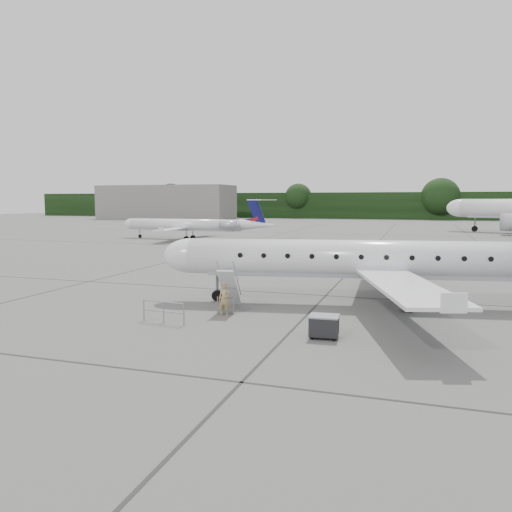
% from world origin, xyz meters
% --- Properties ---
extents(ground, '(320.00, 320.00, 0.00)m').
position_xyz_m(ground, '(0.00, 0.00, 0.00)').
color(ground, '#595957').
rests_on(ground, ground).
extents(treeline, '(260.00, 4.00, 8.00)m').
position_xyz_m(treeline, '(0.00, 130.00, 4.00)').
color(treeline, black).
rests_on(treeline, ground).
extents(terminal_building, '(40.00, 14.00, 10.00)m').
position_xyz_m(terminal_building, '(-70.00, 110.00, 5.00)').
color(terminal_building, slate).
rests_on(terminal_building, ground).
extents(main_regional_jet, '(30.60, 24.33, 7.07)m').
position_xyz_m(main_regional_jet, '(0.36, 3.08, 3.54)').
color(main_regional_jet, silver).
rests_on(main_regional_jet, ground).
extents(airstair, '(1.23, 2.40, 2.22)m').
position_xyz_m(airstair, '(-7.29, -0.48, 1.11)').
color(airstair, silver).
rests_on(airstair, ground).
extents(passenger, '(0.60, 0.40, 1.64)m').
position_xyz_m(passenger, '(-7.07, -1.75, 0.82)').
color(passenger, '#907C4E').
rests_on(passenger, ground).
extents(safety_railing, '(2.20, 0.29, 1.00)m').
position_xyz_m(safety_railing, '(-9.21, -4.01, 0.50)').
color(safety_railing, gray).
rests_on(safety_railing, ground).
extents(baggage_cart, '(1.23, 1.02, 1.01)m').
position_xyz_m(baggage_cart, '(-1.68, -4.21, 0.51)').
color(baggage_cart, black).
rests_on(baggage_cart, ground).
extents(bg_regional_left, '(22.70, 16.56, 5.87)m').
position_xyz_m(bg_regional_left, '(-30.48, 41.60, 2.94)').
color(bg_regional_left, silver).
rests_on(bg_regional_left, ground).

